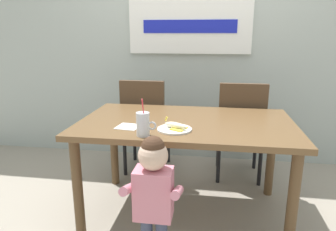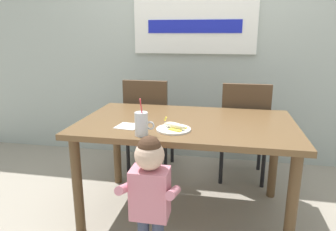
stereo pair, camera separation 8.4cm
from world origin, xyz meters
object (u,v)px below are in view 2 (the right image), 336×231
Objects in this scene: toddler_standing at (150,188)px; peeled_banana at (175,126)px; milk_cup at (142,125)px; dining_chair_right at (244,127)px; paper_napkin at (128,126)px; snack_plate at (174,129)px; dining_chair_left at (149,121)px; dining_table at (186,133)px.

peeled_banana is at bearing 78.22° from toddler_standing.
milk_cup reaches higher than toddler_standing.
milk_cup is (-0.69, -1.04, 0.28)m from dining_chair_right.
toddler_standing is 0.39m from milk_cup.
snack_plate is at bearing -4.14° from paper_napkin.
peeled_banana is (0.01, -0.00, 0.03)m from snack_plate.
peeled_banana is 1.14× the size of paper_napkin.
dining_chair_right is 3.89× the size of milk_cup.
peeled_banana is (0.08, 0.38, 0.26)m from toddler_standing.
snack_plate is 1.34× the size of peeled_banana.
dining_chair_left reaches higher than paper_napkin.
toddler_standing is at bearing -65.17° from milk_cup.
toddler_standing is 5.59× the size of paper_napkin.
toddler_standing is (0.34, -1.30, -0.02)m from dining_chair_left.
toddler_standing is at bearing 65.55° from dining_chair_right.
peeled_banana is at bearing 37.26° from milk_cup.
dining_chair_right is 4.17× the size of snack_plate.
dining_chair_left is 1.04m from peeled_banana.
milk_cup is 1.07× the size of snack_plate.
paper_napkin is (-0.83, -0.87, 0.22)m from dining_chair_right.
dining_chair_right reaches higher than dining_table.
peeled_banana is at bearing -0.91° from snack_plate.
dining_chair_left is at bearing 114.07° from snack_plate.
dining_chair_right is (0.45, 0.66, -0.12)m from dining_table.
dining_chair_right is 1.28m from milk_cup.
milk_cup is (-0.24, -0.38, 0.16)m from dining_table.
paper_napkin is at bearing 122.41° from toddler_standing.
toddler_standing is at bearing 104.71° from dining_chair_left.
dining_chair_left is 3.89× the size of milk_cup.
dining_chair_left is at bearing 104.71° from toddler_standing.
toddler_standing is 0.53m from paper_napkin.
dining_chair_right is at bearing 65.55° from toddler_standing.
milk_cup is 1.44× the size of peeled_banana.
dining_chair_right is at bearing 60.43° from snack_plate.
peeled_banana is (0.19, 0.14, -0.04)m from milk_cup.
peeled_banana reaches higher than paper_napkin.
snack_plate is 0.33m from paper_napkin.
dining_chair_right is at bearing 60.82° from peeled_banana.
toddler_standing is at bearing -101.61° from dining_table.
milk_cup is 0.24m from peeled_banana.
snack_plate is 1.53× the size of paper_napkin.
milk_cup reaches higher than peeled_banana.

